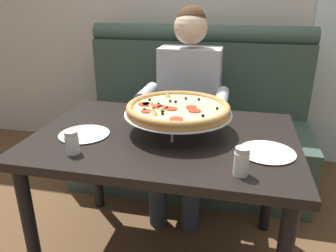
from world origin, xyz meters
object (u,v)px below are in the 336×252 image
Objects in this scene: shaker_oregano at (72,144)px; plate_near_right at (267,151)px; dining_table at (165,151)px; diner_main at (186,99)px; shaker_parmesan at (241,163)px; pizza at (178,109)px; booth_bench at (192,128)px; plate_near_left at (84,133)px.

plate_near_right is (0.78, 0.18, -0.03)m from shaker_oregano.
dining_table is 0.95× the size of diner_main.
dining_table is at bearing 139.44° from shaker_parmesan.
pizza reaches higher than plate_near_right.
shaker_parmesan reaches higher than dining_table.
diner_main is (-0.00, 0.62, 0.08)m from dining_table.
pizza is (0.05, 0.05, 0.20)m from dining_table.
diner_main is 13.18× the size of shaker_oregano.
shaker_parmesan is (0.30, -0.36, -0.07)m from pizza.
shaker_parmesan is at bearing -116.92° from plate_near_right.
booth_bench reaches higher than pizza.
plate_near_left is (-0.36, -0.71, 0.02)m from diner_main.
shaker_oregano is (-0.32, -0.90, 0.05)m from diner_main.
pizza is at bearing 41.32° from shaker_oregano.
booth_bench is 1.10m from plate_near_left.
shaker_oregano reaches higher than dining_table.
diner_main reaches higher than pizza.
booth_bench is 0.92m from dining_table.
diner_main reaches higher than dining_table.
shaker_parmesan is at bearing -40.56° from dining_table.
plate_near_left is (-0.04, 0.19, -0.03)m from shaker_oregano.
plate_near_right is (0.46, -0.99, 0.33)m from booth_bench.
booth_bench reaches higher than shaker_oregano.
shaker_oregano is 0.41× the size of plate_near_left.
dining_table is at bearing -133.22° from pizza.
shaker_oregano is 0.42× the size of plate_near_right.
diner_main is at bearing 63.21° from plate_near_left.
pizza is 0.50m from shaker_oregano.
plate_near_right is at bearing -0.57° from plate_near_left.
shaker_parmesan is (0.35, -1.19, 0.37)m from booth_bench.
pizza reaches higher than plate_near_left.
shaker_oregano is 0.19m from plate_near_left.
shaker_oregano is (-0.37, -0.33, -0.07)m from pizza.
plate_near_left is (-0.72, 0.21, -0.04)m from shaker_parmesan.
diner_main is at bearing 90.44° from dining_table.
diner_main is 0.99m from shaker_parmesan.
pizza is (0.06, -0.57, 0.12)m from diner_main.
diner_main is 0.58m from pizza.
shaker_parmesan is at bearing -16.50° from plate_near_left.
plate_near_left is (-0.42, -0.14, -0.10)m from pizza.
pizza is at bearing 19.08° from plate_near_left.
plate_near_left is 0.82m from plate_near_right.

